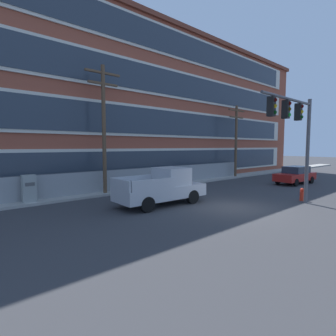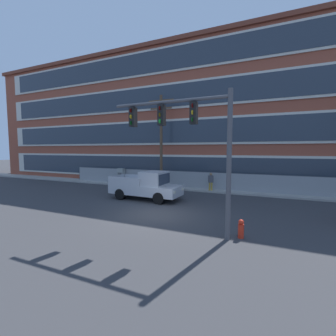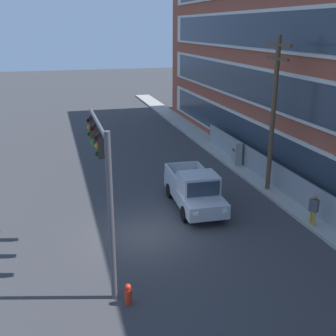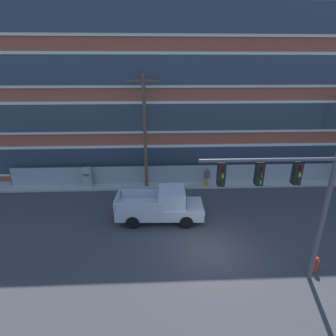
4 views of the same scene
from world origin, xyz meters
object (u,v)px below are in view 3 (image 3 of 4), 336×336
at_px(electrical_cabinet, 237,155).
at_px(fire_hydrant, 128,294).
at_px(pickup_truck_silver, 195,191).
at_px(pedestrian_near_cabinet, 314,209).
at_px(utility_pole_near_corner, 274,109).
at_px(traffic_signal_mast, 102,165).

bearing_deg(electrical_cabinet, fire_hydrant, -37.32).
distance_m(pickup_truck_silver, electrical_cabinet, 7.62).
bearing_deg(pedestrian_near_cabinet, fire_hydrant, -70.21).
xyz_separation_m(utility_pole_near_corner, pedestrian_near_cabinet, (4.78, -0.22, -3.82)).
bearing_deg(electrical_cabinet, utility_pole_near_corner, -1.85).
distance_m(traffic_signal_mast, pedestrian_near_cabinet, 10.46).
xyz_separation_m(traffic_signal_mast, pedestrian_near_cabinet, (-1.20, 9.81, -3.41)).
xyz_separation_m(electrical_cabinet, fire_hydrant, (12.83, -9.78, -0.48)).
relative_size(traffic_signal_mast, pickup_truck_silver, 1.11).
xyz_separation_m(pickup_truck_silver, pedestrian_near_cabinet, (3.66, 4.60, 0.00)).
relative_size(pickup_truck_silver, pedestrian_near_cabinet, 3.21).
height_order(pickup_truck_silver, fire_hydrant, pickup_truck_silver).
xyz_separation_m(electrical_cabinet, pedestrian_near_cabinet, (9.45, -0.37, 0.12)).
relative_size(pickup_truck_silver, electrical_cabinet, 3.16).
distance_m(traffic_signal_mast, utility_pole_near_corner, 11.69).
distance_m(traffic_signal_mast, electrical_cabinet, 15.15).
xyz_separation_m(traffic_signal_mast, fire_hydrant, (2.19, 0.40, -4.00)).
bearing_deg(pedestrian_near_cabinet, electrical_cabinet, 177.74).
height_order(traffic_signal_mast, fire_hydrant, traffic_signal_mast).
height_order(utility_pole_near_corner, electrical_cabinet, utility_pole_near_corner).
bearing_deg(pickup_truck_silver, electrical_cabinet, 139.32).
height_order(utility_pole_near_corner, pedestrian_near_cabinet, utility_pole_near_corner).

